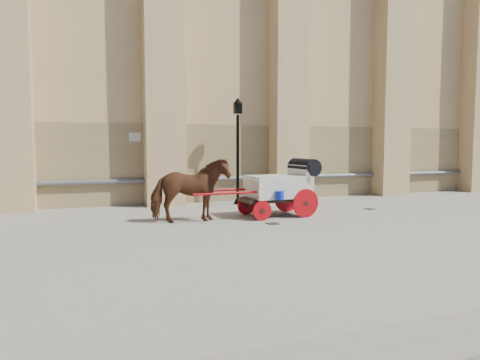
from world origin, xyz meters
name	(u,v)px	position (x,y,z in m)	size (l,w,h in m)	color
ground	(220,220)	(0.00, 0.00, 0.00)	(90.00, 90.00, 0.00)	slate
horse	(190,190)	(-0.91, -0.12, 0.92)	(2.18, 0.99, 1.84)	brown
carriage	(282,185)	(2.07, 0.08, 0.96)	(4.10, 1.50, 1.78)	black
street_lamp	(238,148)	(1.64, 3.04, 2.11)	(0.37, 0.37, 3.95)	black
drain_grate_near	(272,224)	(1.20, -1.15, 0.01)	(0.32, 0.32, 0.01)	black
drain_grate_far	(369,209)	(5.48, 0.27, 0.01)	(0.32, 0.32, 0.01)	black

